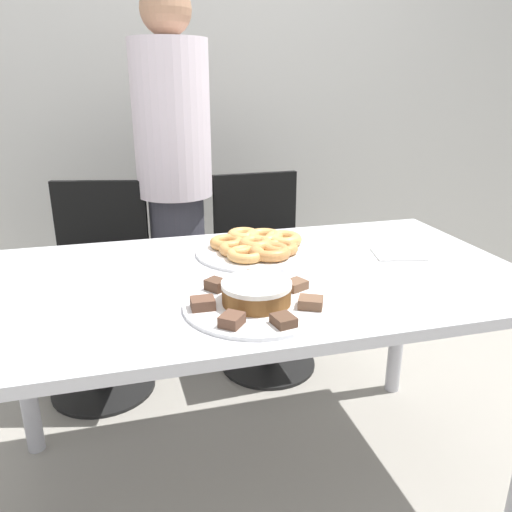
{
  "coord_description": "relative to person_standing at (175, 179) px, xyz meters",
  "views": [
    {
      "loc": [
        -0.33,
        -1.28,
        1.27
      ],
      "look_at": [
        0.01,
        -0.01,
        0.81
      ],
      "focal_mm": 35.0,
      "sensor_mm": 36.0,
      "label": 1
    }
  ],
  "objects": [
    {
      "name": "donut_1",
      "position": [
        0.22,
        -0.64,
        -0.09
      ],
      "size": [
        0.13,
        0.13,
        0.04
      ],
      "color": "tan",
      "rests_on": "plate_donuts"
    },
    {
      "name": "lamington_2",
      "position": [
        -0.01,
        -0.99,
        -0.1
      ],
      "size": [
        0.06,
        0.06,
        0.03
      ],
      "rotation": [
        0.0,
        0.0,
        2.23
      ],
      "color": "#513828",
      "rests_on": "plate_cake"
    },
    {
      "name": "donut_6",
      "position": [
        0.2,
        -0.78,
        -0.09
      ],
      "size": [
        0.13,
        0.13,
        0.04
      ],
      "color": "#C68447",
      "rests_on": "plate_donuts"
    },
    {
      "name": "donut_3",
      "position": [
        0.09,
        -0.65,
        -0.1
      ],
      "size": [
        0.11,
        0.11,
        0.03
      ],
      "color": "#D18E4C",
      "rests_on": "plate_donuts"
    },
    {
      "name": "table",
      "position": [
        0.12,
        -0.88,
        -0.21
      ],
      "size": [
        1.56,
        0.85,
        0.75
      ],
      "color": "silver",
      "rests_on": "ground_plane"
    },
    {
      "name": "person_standing",
      "position": [
        0.0,
        0.0,
        0.0
      ],
      "size": [
        0.32,
        0.32,
        1.64
      ],
      "color": "#383842",
      "rests_on": "ground_plane"
    },
    {
      "name": "lamington_0",
      "position": [
        0.19,
        -1.04,
        -0.1
      ],
      "size": [
        0.07,
        0.06,
        0.02
      ],
      "rotation": [
        0.0,
        0.0,
        0.43
      ],
      "color": "brown",
      "rests_on": "plate_cake"
    },
    {
      "name": "donut_0",
      "position": [
        0.17,
        -0.7,
        -0.09
      ],
      "size": [
        0.11,
        0.11,
        0.04
      ],
      "color": "#D18E4C",
      "rests_on": "plate_donuts"
    },
    {
      "name": "donut_4",
      "position": [
        0.11,
        -0.72,
        -0.1
      ],
      "size": [
        0.11,
        0.11,
        0.03
      ],
      "color": "#D18E4C",
      "rests_on": "plate_donuts"
    },
    {
      "name": "lamington_5",
      "position": [
        0.1,
        -1.22,
        -0.1
      ],
      "size": [
        0.05,
        0.06,
        0.02
      ],
      "rotation": [
        0.0,
        0.0,
        4.92
      ],
      "color": "#513828",
      "rests_on": "plate_cake"
    },
    {
      "name": "lamington_3",
      "position": [
        -0.06,
        -1.09,
        -0.1
      ],
      "size": [
        0.06,
        0.05,
        0.03
      ],
      "rotation": [
        0.0,
        0.0,
        3.13
      ],
      "color": "brown",
      "rests_on": "plate_cake"
    },
    {
      "name": "wall_back",
      "position": [
        0.12,
        0.64,
        0.43
      ],
      "size": [
        8.0,
        0.05,
        2.6
      ],
      "color": "beige",
      "rests_on": "ground_plane"
    },
    {
      "name": "office_chair_left",
      "position": [
        -0.36,
        -0.13,
        -0.46
      ],
      "size": [
        0.53,
        0.53,
        0.88
      ],
      "rotation": [
        0.0,
        0.0,
        -0.25
      ],
      "color": "black",
      "rests_on": "ground_plane"
    },
    {
      "name": "donut_7",
      "position": [
        0.24,
        -0.75,
        -0.1
      ],
      "size": [
        0.11,
        0.11,
        0.03
      ],
      "color": "#C68447",
      "rests_on": "plate_donuts"
    },
    {
      "name": "lamington_4",
      "position": [
        -0.01,
        -1.2,
        -0.1
      ],
      "size": [
        0.07,
        0.07,
        0.03
      ],
      "rotation": [
        0.0,
        0.0,
        4.02
      ],
      "color": "brown",
      "rests_on": "plate_cake"
    },
    {
      "name": "plate_donuts",
      "position": [
        0.17,
        -0.7,
        -0.12
      ],
      "size": [
        0.38,
        0.38,
        0.01
      ],
      "color": "white",
      "rests_on": "table"
    },
    {
      "name": "donut_2",
      "position": [
        0.16,
        -0.6,
        -0.09
      ],
      "size": [
        0.11,
        0.11,
        0.04
      ],
      "color": "tan",
      "rests_on": "plate_donuts"
    },
    {
      "name": "lamington_6",
      "position": [
        0.19,
        -1.15,
        -0.1
      ],
      "size": [
        0.07,
        0.07,
        0.02
      ],
      "rotation": [
        0.0,
        0.0,
        5.82
      ],
      "color": "brown",
      "rests_on": "plate_cake"
    },
    {
      "name": "donut_5",
      "position": [
        0.12,
        -0.78,
        -0.1
      ],
      "size": [
        0.12,
        0.12,
        0.03
      ],
      "color": "tan",
      "rests_on": "plate_donuts"
    },
    {
      "name": "plate_cake",
      "position": [
        0.07,
        -1.09,
        -0.12
      ],
      "size": [
        0.36,
        0.36,
        0.01
      ],
      "color": "white",
      "rests_on": "table"
    },
    {
      "name": "frosted_cake",
      "position": [
        0.07,
        -1.09,
        -0.08
      ],
      "size": [
        0.17,
        0.17,
        0.05
      ],
      "color": "brown",
      "rests_on": "plate_cake"
    },
    {
      "name": "donut_8",
      "position": [
        0.28,
        -0.67,
        -0.09
      ],
      "size": [
        0.12,
        0.12,
        0.04
      ],
      "color": "tan",
      "rests_on": "plate_donuts"
    },
    {
      "name": "napkin",
      "position": [
        0.61,
        -0.84,
        -0.12
      ],
      "size": [
        0.17,
        0.15,
        0.01
      ],
      "color": "white",
      "rests_on": "table"
    },
    {
      "name": "ground_plane",
      "position": [
        0.12,
        -0.88,
        -0.87
      ],
      "size": [
        12.0,
        12.0,
        0.0
      ],
      "primitive_type": "plane",
      "color": "gray"
    },
    {
      "name": "lamington_1",
      "position": [
        0.1,
        -0.97,
        -0.1
      ],
      "size": [
        0.06,
        0.07,
        0.03
      ],
      "rotation": [
        0.0,
        0.0,
        1.33
      ],
      "color": "brown",
      "rests_on": "plate_cake"
    },
    {
      "name": "office_chair_right",
      "position": [
        0.37,
        -0.13,
        -0.46
      ],
      "size": [
        0.46,
        0.46,
        0.88
      ],
      "rotation": [
        0.0,
        0.0,
        0.04
      ],
      "color": "black",
      "rests_on": "ground_plane"
    }
  ]
}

